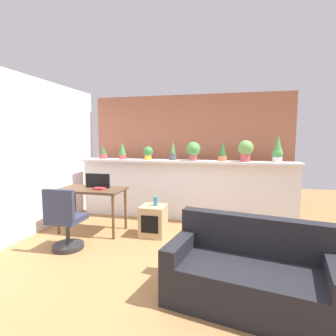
# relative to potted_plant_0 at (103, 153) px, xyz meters

# --- Properties ---
(ground_plane) EXTENTS (12.00, 12.00, 0.00)m
(ground_plane) POSITION_rel_potted_plant_0_xyz_m (1.69, -1.97, -1.29)
(ground_plane) COLOR #9E7042
(divider_wall) EXTENTS (4.19, 0.16, 1.13)m
(divider_wall) POSITION_rel_potted_plant_0_xyz_m (1.69, 0.03, -0.72)
(divider_wall) COLOR silver
(divider_wall) RESTS_ON ground
(plant_shelf) EXTENTS (4.19, 0.40, 0.04)m
(plant_shelf) POSITION_rel_potted_plant_0_xyz_m (1.69, -0.01, -0.14)
(plant_shelf) COLOR silver
(plant_shelf) RESTS_ON divider_wall
(brick_wall_behind) EXTENTS (4.19, 0.10, 2.50)m
(brick_wall_behind) POSITION_rel_potted_plant_0_xyz_m (1.69, 0.63, -0.04)
(brick_wall_behind) COLOR #AD664C
(brick_wall_behind) RESTS_ON ground
(side_wall_left) EXTENTS (0.12, 4.40, 2.60)m
(side_wall_left) POSITION_rel_potted_plant_0_xyz_m (-0.65, -1.57, 0.01)
(side_wall_left) COLOR silver
(side_wall_left) RESTS_ON ground
(potted_plant_0) EXTENTS (0.16, 0.16, 0.28)m
(potted_plant_0) POSITION_rel_potted_plant_0_xyz_m (0.00, 0.00, 0.00)
(potted_plant_0) COLOR #B7474C
(potted_plant_0) RESTS_ON plant_shelf
(potted_plant_1) EXTENTS (0.15, 0.15, 0.34)m
(potted_plant_1) POSITION_rel_potted_plant_0_xyz_m (0.44, -0.04, 0.06)
(potted_plant_1) COLOR #B7474C
(potted_plant_1) RESTS_ON plant_shelf
(potted_plant_2) EXTENTS (0.20, 0.20, 0.26)m
(potted_plant_2) POSITION_rel_potted_plant_0_xyz_m (0.98, -0.02, 0.02)
(potted_plant_2) COLOR gold
(potted_plant_2) RESTS_ON plant_shelf
(potted_plant_3) EXTENTS (0.14, 0.14, 0.38)m
(potted_plant_3) POSITION_rel_potted_plant_0_xyz_m (1.48, 0.00, 0.04)
(potted_plant_3) COLOR #4C4C51
(potted_plant_3) RESTS_ON plant_shelf
(potted_plant_4) EXTENTS (0.27, 0.27, 0.36)m
(potted_plant_4) POSITION_rel_potted_plant_0_xyz_m (1.88, -0.04, 0.09)
(potted_plant_4) COLOR #B7474C
(potted_plant_4) RESTS_ON plant_shelf
(potted_plant_5) EXTENTS (0.16, 0.16, 0.37)m
(potted_plant_5) POSITION_rel_potted_plant_0_xyz_m (2.42, 0.01, 0.05)
(potted_plant_5) COLOR #C66B42
(potted_plant_5) RESTS_ON plant_shelf
(potted_plant_6) EXTENTS (0.28, 0.28, 0.39)m
(potted_plant_6) POSITION_rel_potted_plant_0_xyz_m (2.83, -0.02, 0.10)
(potted_plant_6) COLOR #B7474C
(potted_plant_6) RESTS_ON plant_shelf
(potted_plant_7) EXTENTS (0.19, 0.19, 0.48)m
(potted_plant_7) POSITION_rel_potted_plant_0_xyz_m (3.38, 0.02, 0.10)
(potted_plant_7) COLOR silver
(potted_plant_7) RESTS_ON plant_shelf
(desk) EXTENTS (1.10, 0.60, 0.75)m
(desk) POSITION_rel_potted_plant_0_xyz_m (0.29, -1.01, -0.63)
(desk) COLOR brown
(desk) RESTS_ON ground
(tv_monitor) EXTENTS (0.44, 0.04, 0.24)m
(tv_monitor) POSITION_rel_potted_plant_0_xyz_m (0.36, -0.93, -0.42)
(tv_monitor) COLOR black
(tv_monitor) RESTS_ON desk
(office_chair) EXTENTS (0.45, 0.46, 0.91)m
(office_chair) POSITION_rel_potted_plant_0_xyz_m (0.32, -1.81, -0.90)
(office_chair) COLOR #262628
(office_chair) RESTS_ON ground
(side_cube_shelf) EXTENTS (0.40, 0.41, 0.50)m
(side_cube_shelf) POSITION_rel_potted_plant_0_xyz_m (1.36, -0.96, -1.04)
(side_cube_shelf) COLOR tan
(side_cube_shelf) RESTS_ON ground
(vase_on_shelf) EXTENTS (0.08, 0.08, 0.15)m
(vase_on_shelf) POSITION_rel_potted_plant_0_xyz_m (1.40, -0.93, -0.72)
(vase_on_shelf) COLOR teal
(vase_on_shelf) RESTS_ON side_cube_shelf
(book_on_desk) EXTENTS (0.18, 0.13, 0.04)m
(book_on_desk) POSITION_rel_potted_plant_0_xyz_m (0.47, -1.09, -0.52)
(book_on_desk) COLOR #B22D33
(book_on_desk) RESTS_ON desk
(couch) EXTENTS (1.68, 1.04, 0.80)m
(couch) POSITION_rel_potted_plant_0_xyz_m (2.79, -2.46, -1.01)
(couch) COLOR black
(couch) RESTS_ON ground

